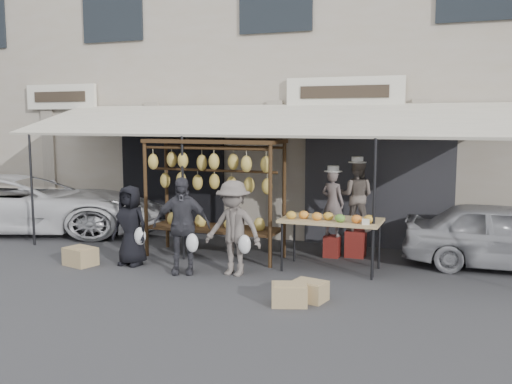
% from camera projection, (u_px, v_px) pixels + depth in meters
% --- Properties ---
extents(ground_plane, '(90.00, 90.00, 0.00)m').
position_uv_depth(ground_plane, '(206.00, 281.00, 9.24)').
color(ground_plane, '#2D2D30').
extents(shophouse, '(24.00, 6.15, 7.30)m').
position_uv_depth(shophouse, '(312.00, 79.00, 14.82)').
color(shophouse, '#A89E91').
rests_on(shophouse, ground_plane).
extents(awning, '(10.00, 2.35, 2.92)m').
position_uv_depth(awning, '(256.00, 121.00, 11.03)').
color(awning, beige).
rests_on(awning, ground_plane).
extents(banana_rack, '(2.60, 0.90, 2.24)m').
position_uv_depth(banana_rack, '(213.00, 175.00, 10.63)').
color(banana_rack, black).
rests_on(banana_rack, ground_plane).
extents(produce_table, '(1.70, 0.90, 1.04)m').
position_uv_depth(produce_table, '(331.00, 221.00, 9.74)').
color(produce_table, tan).
rests_on(produce_table, ground_plane).
extents(vendor_left, '(0.53, 0.43, 1.26)m').
position_uv_depth(vendor_left, '(333.00, 203.00, 10.72)').
color(vendor_left, '#665957').
rests_on(vendor_left, stool_left).
extents(vendor_right, '(0.65, 0.50, 1.33)m').
position_uv_depth(vendor_right, '(357.00, 196.00, 10.73)').
color(vendor_right, '#675C54').
rests_on(vendor_right, stool_right).
extents(customer_left, '(0.74, 0.51, 1.44)m').
position_uv_depth(customer_left, '(131.00, 225.00, 10.17)').
color(customer_left, black).
rests_on(customer_left, ground_plane).
extents(customer_mid, '(1.04, 0.70, 1.65)m').
position_uv_depth(customer_mid, '(182.00, 225.00, 9.60)').
color(customer_mid, '#333339').
rests_on(customer_mid, ground_plane).
extents(customer_right, '(1.08, 0.68, 1.60)m').
position_uv_depth(customer_right, '(233.00, 228.00, 9.49)').
color(customer_right, '#655C56').
rests_on(customer_right, ground_plane).
extents(stool_left, '(0.35, 0.35, 0.40)m').
position_uv_depth(stool_left, '(332.00, 246.00, 10.83)').
color(stool_left, maroon).
rests_on(stool_left, ground_plane).
extents(stool_right, '(0.39, 0.39, 0.50)m').
position_uv_depth(stool_right, '(356.00, 243.00, 10.85)').
color(stool_right, maroon).
rests_on(stool_right, ground_plane).
extents(crate_near_a, '(0.59, 0.52, 0.30)m').
position_uv_depth(crate_near_a, '(289.00, 295.00, 8.01)').
color(crate_near_a, tan).
rests_on(crate_near_a, ground_plane).
extents(crate_near_b, '(0.54, 0.45, 0.28)m').
position_uv_depth(crate_near_b, '(309.00, 291.00, 8.21)').
color(crate_near_b, tan).
rests_on(crate_near_b, ground_plane).
extents(crate_far, '(0.62, 0.53, 0.32)m').
position_uv_depth(crate_far, '(80.00, 256.00, 10.21)').
color(crate_far, tan).
rests_on(crate_far, ground_plane).
extents(van, '(5.25, 3.66, 2.00)m').
position_uv_depth(van, '(15.00, 189.00, 13.13)').
color(van, silver).
rests_on(van, ground_plane).
extents(sedan, '(3.51, 1.51, 1.18)m').
position_uv_depth(sedan, '(507.00, 236.00, 9.89)').
color(sedan, '#9A9BA0').
rests_on(sedan, ground_plane).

